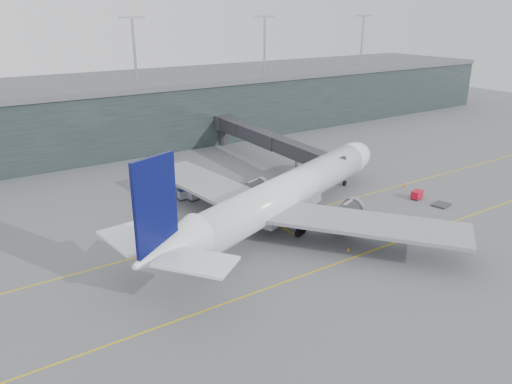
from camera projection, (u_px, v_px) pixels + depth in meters
ground at (229, 220)px, 77.39m from camera, size 320.00×320.00×0.00m
taxiline_a at (243, 228)px, 74.27m from camera, size 160.00×0.25×0.02m
taxiline_b at (313, 272)px, 61.80m from camera, size 160.00×0.25×0.02m
taxiline_lead_main at (198, 180)px, 95.60m from camera, size 0.25×60.00×0.02m
terminal at (104, 112)px, 120.00m from camera, size 240.00×36.00×29.00m
main_aircraft at (287, 193)px, 75.24m from camera, size 56.80×52.46×16.53m
jet_bridge at (254, 136)px, 106.36m from camera, size 6.23×47.42×7.22m
gse_cart at (417, 194)px, 85.64m from camera, size 2.41×1.84×1.46m
baggage_dolly at (441, 205)px, 82.86m from camera, size 3.29×2.86×0.28m
uld_a at (163, 202)px, 82.01m from camera, size 2.16×1.96×1.61m
uld_b at (183, 195)px, 85.30m from camera, size 1.98×1.64×1.70m
uld_c at (193, 196)px, 84.98m from camera, size 1.95×1.66×1.60m
cone_nose at (405, 186)px, 91.46m from camera, size 0.43×0.43×0.69m
cone_wing_stbd at (349, 249)px, 67.19m from camera, size 0.39×0.39×0.62m
cone_wing_port at (248, 186)px, 91.13m from camera, size 0.43×0.43×0.69m
cone_tail at (232, 262)px, 63.47m from camera, size 0.48×0.48×0.76m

